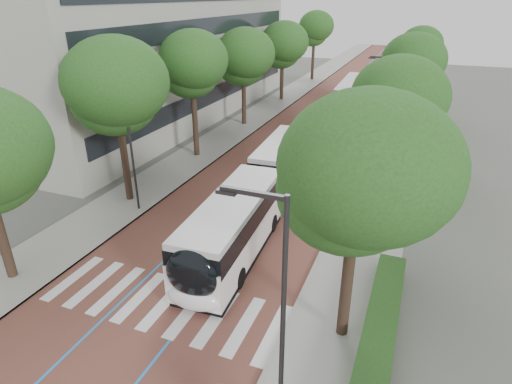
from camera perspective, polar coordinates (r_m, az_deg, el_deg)
ground at (r=19.03m, az=-14.31°, el=-15.86°), size 160.00×160.00×0.00m
road at (r=53.51m, az=11.18°, el=11.30°), size 11.00×140.00×0.02m
sidewalk_left at (r=55.30m, az=3.39°, el=12.21°), size 4.00×140.00×0.12m
sidewalk_right at (r=52.71m, az=19.31°, el=10.24°), size 4.00×140.00×0.12m
kerb_left at (r=54.75m, az=5.32°, el=12.02°), size 0.20×140.00×0.14m
kerb_right at (r=52.81m, az=17.23°, el=10.54°), size 0.20×140.00×0.14m
zebra_crossing at (r=19.53m, az=-12.11°, el=-14.28°), size 10.55×3.60×0.01m
lane_line_left at (r=53.80m, az=9.48°, el=11.52°), size 0.12×126.00×0.01m
lane_line_right at (r=53.25m, az=12.90°, el=11.10°), size 0.12×126.00×0.01m
office_building at (r=48.96m, az=-15.38°, el=18.01°), size 18.11×40.00×14.00m
hedge at (r=16.22m, az=15.21°, el=-22.24°), size 1.20×14.00×0.80m
streetlight_near at (r=11.40m, az=2.76°, el=-15.42°), size 1.82×0.20×8.00m
streetlight_far at (r=34.17m, az=16.86°, el=11.42°), size 1.82×0.20×8.00m
lamp_post_left at (r=25.96m, az=-16.32°, el=5.78°), size 0.14×0.14×8.00m
trees_left at (r=38.67m, az=-4.65°, el=16.60°), size 6.07×60.51×9.63m
trees_right at (r=30.70m, az=18.64°, el=12.90°), size 5.91×47.39×9.11m
lead_bus at (r=24.48m, az=0.18°, el=-0.64°), size 3.55×18.51×3.20m
bus_queued_0 at (r=39.09m, az=10.37°, el=8.84°), size 3.28×12.53×3.20m
bus_queued_1 at (r=51.39m, az=12.57°, el=12.48°), size 2.97×12.48×3.20m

